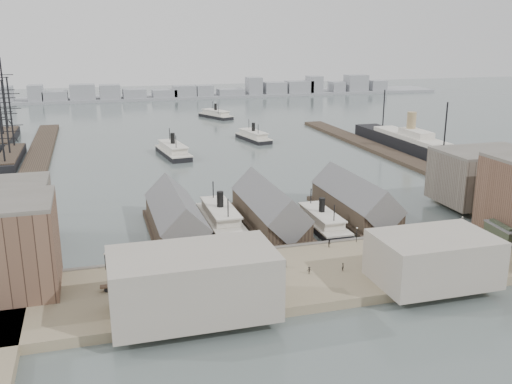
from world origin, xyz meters
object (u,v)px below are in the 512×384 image
object	(u,v)px
horse_cart_left	(116,286)
horse_cart_right	(386,262)
ferry_docked_west	(221,217)
ocean_steamer	(410,142)
tram	(500,233)
horse_cart_center	(275,274)

from	to	relation	value
horse_cart_left	horse_cart_right	world-z (taller)	horse_cart_right
ferry_docked_west	horse_cart_right	bearing A→B (deg)	-57.10
horse_cart_right	ocean_steamer	bearing A→B (deg)	-62.49
horse_cart_left	tram	bearing A→B (deg)	-87.09
horse_cart_left	horse_cart_center	size ratio (longest dim) A/B	0.92
ferry_docked_west	horse_cart_right	xyz separation A→B (m)	(27.79, -42.96, 0.45)
ocean_steamer	horse_cart_right	world-z (taller)	ocean_steamer
tram	horse_cart_right	bearing A→B (deg)	-164.63
ocean_steamer	horse_cart_left	distance (m)	177.60
tram	horse_cart_center	size ratio (longest dim) A/B	2.19
ferry_docked_west	ocean_steamer	xyz separation A→B (m)	(105.00, 76.24, 1.35)
ocean_steamer	horse_cart_center	size ratio (longest dim) A/B	17.40
tram	horse_cart_right	size ratio (longest dim) A/B	2.28
ocean_steamer	tram	xyz separation A→B (m)	(-42.34, -112.92, 0.21)
tram	horse_cart_right	distance (m)	35.44
horse_cart_right	horse_cart_left	bearing A→B (deg)	56.26
tram	horse_cart_left	distance (m)	93.07
ferry_docked_west	horse_cart_left	bearing A→B (deg)	-128.13
ocean_steamer	horse_cart_left	size ratio (longest dim) A/B	18.88
horse_cart_left	ferry_docked_west	bearing A→B (deg)	-36.46
ferry_docked_west	ocean_steamer	bearing A→B (deg)	35.98
horse_cart_left	horse_cart_right	bearing A→B (deg)	-92.51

